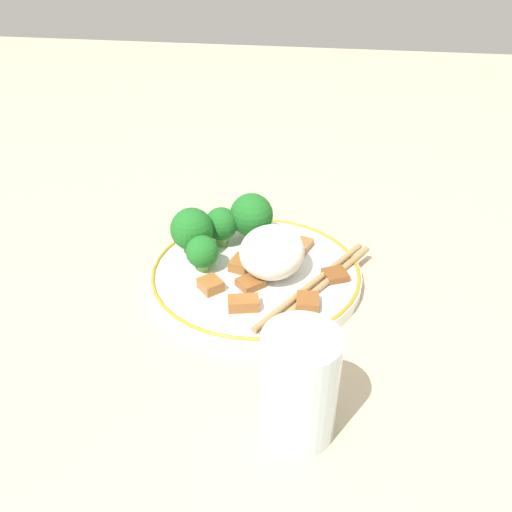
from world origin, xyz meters
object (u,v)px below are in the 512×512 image
object	(u,v)px
broccoli_back_center	(221,224)
broccoli_back_right	(192,229)
drinking_glass	(299,386)
broccoli_mid_left	(202,252)
chopsticks	(317,285)
broccoli_back_left	(251,215)
plate	(256,273)

from	to	relation	value
broccoli_back_center	broccoli_back_right	world-z (taller)	broccoli_back_right
broccoli_back_center	drinking_glass	bearing A→B (deg)	26.36
broccoli_back_center	drinking_glass	xyz separation A→B (m)	(0.27, 0.13, 0.01)
broccoli_mid_left	chopsticks	world-z (taller)	broccoli_mid_left
broccoli_back_left	broccoli_back_right	size ratio (longest dim) A/B	1.04
chopsticks	broccoli_back_left	bearing A→B (deg)	-134.63
plate	chopsticks	distance (m)	0.08
plate	broccoli_back_center	size ratio (longest dim) A/B	4.99
broccoli_back_left	broccoli_mid_left	world-z (taller)	broccoli_back_left
drinking_glass	broccoli_mid_left	bearing A→B (deg)	-145.38
chopsticks	drinking_glass	bearing A→B (deg)	-0.42
broccoli_back_center	broccoli_back_right	size ratio (longest dim) A/B	0.82
drinking_glass	broccoli_back_right	bearing A→B (deg)	-145.46
plate	broccoli_back_right	distance (m)	0.10
broccoli_mid_left	chopsticks	xyz separation A→B (m)	(0.01, 0.14, -0.02)
plate	drinking_glass	size ratio (longest dim) A/B	2.45
chopsticks	drinking_glass	xyz separation A→B (m)	(0.19, -0.00, 0.03)
broccoli_back_left	drinking_glass	bearing A→B (deg)	18.41
plate	broccoli_back_right	xyz separation A→B (m)	(-0.02, -0.09, 0.04)
broccoli_back_left	broccoli_mid_left	distance (m)	0.09
broccoli_back_right	broccoli_mid_left	size ratio (longest dim) A/B	1.39
broccoli_mid_left	broccoli_back_left	bearing A→B (deg)	151.08
broccoli_back_center	broccoli_mid_left	xyz separation A→B (m)	(0.06, -0.01, -0.00)
broccoli_back_center	broccoli_mid_left	size ratio (longest dim) A/B	1.14
plate	broccoli_mid_left	world-z (taller)	broccoli_mid_left
broccoli_back_left	drinking_glass	world-z (taller)	drinking_glass
broccoli_mid_left	chopsticks	bearing A→B (deg)	84.73
plate	drinking_glass	distance (m)	0.23
broccoli_back_left	chopsticks	xyz separation A→B (m)	(0.09, 0.10, -0.03)
broccoli_back_left	chopsticks	bearing A→B (deg)	45.37
drinking_glass	plate	bearing A→B (deg)	-160.53
broccoli_back_right	broccoli_mid_left	world-z (taller)	broccoli_back_right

